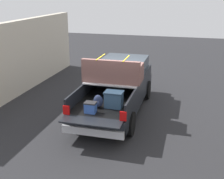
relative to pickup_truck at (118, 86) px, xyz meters
name	(u,v)px	position (x,y,z in m)	size (l,w,h in m)	color
ground_plane	(116,112)	(-0.35, 0.00, -0.95)	(40.00, 40.00, 0.00)	#262628
pickup_truck	(118,86)	(0.00, 0.00, 0.00)	(6.05, 2.06, 2.23)	black
building_facade	(21,57)	(0.96, 4.79, 0.65)	(10.08, 0.36, 3.21)	beige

